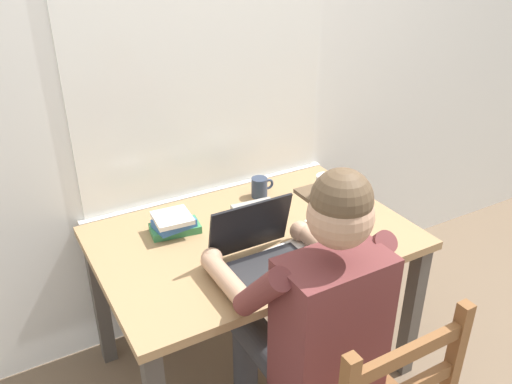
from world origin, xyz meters
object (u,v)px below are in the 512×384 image
laptop (261,253)px  desk (254,253)px  book_stack_main (174,224)px  landscape_photo_print (336,226)px  coffee_mug_white (326,185)px  book_stack_side (255,213)px  coffee_mug_dark (260,187)px  computer_mouse (325,244)px  seated_person (311,313)px

laptop → desk: bearing=67.9°
book_stack_main → landscape_photo_print: bearing=-25.3°
laptop → landscape_photo_print: laptop is taller
desk → coffee_mug_white: coffee_mug_white is taller
desk → book_stack_main: bearing=148.4°
laptop → book_stack_side: laptop is taller
coffee_mug_white → coffee_mug_dark: 0.30m
laptop → landscape_photo_print: (0.41, 0.09, -0.05)m
landscape_photo_print → computer_mouse: bearing=-153.8°
computer_mouse → book_stack_side: bearing=110.8°
seated_person → book_stack_side: seated_person is taller
coffee_mug_white → book_stack_main: 0.74m
desk → book_stack_side: 0.17m
computer_mouse → coffee_mug_white: coffee_mug_white is taller
desk → coffee_mug_white: size_ratio=10.04×
coffee_mug_dark → landscape_photo_print: 0.42m
seated_person → coffee_mug_white: (0.52, 0.64, 0.07)m
book_stack_side → book_stack_main: bearing=169.7°
landscape_photo_print → book_stack_main: bearing=143.7°
desk → seated_person: 0.50m
computer_mouse → seated_person: bearing=-132.9°
coffee_mug_white → coffee_mug_dark: coffee_mug_white is taller
coffee_mug_dark → book_stack_main: bearing=-167.2°
book_stack_main → coffee_mug_dark: bearing=12.8°
seated_person → landscape_photo_print: seated_person is taller
laptop → computer_mouse: (0.27, -0.02, -0.04)m
seated_person → coffee_mug_white: seated_person is taller
seated_person → laptop: bearing=94.2°
coffee_mug_white → book_stack_side: coffee_mug_white is taller
computer_mouse → landscape_photo_print: computer_mouse is taller
book_stack_side → seated_person: bearing=-102.1°
landscape_photo_print → desk: bearing=149.5°
seated_person → computer_mouse: 0.37m
laptop → coffee_mug_white: size_ratio=2.66×
computer_mouse → landscape_photo_print: size_ratio=0.77×
laptop → coffee_mug_dark: laptop is taller
book_stack_side → landscape_photo_print: (0.26, -0.22, -0.03)m
desk → book_stack_main: (-0.27, 0.17, 0.13)m
book_stack_side → computer_mouse: bearing=-69.2°
book_stack_side → landscape_photo_print: bearing=-40.6°
coffee_mug_dark → book_stack_side: 0.21m
seated_person → book_stack_main: bearing=107.9°
coffee_mug_white → book_stack_main: (-0.73, 0.02, -0.01)m
computer_mouse → coffee_mug_white: 0.45m
computer_mouse → book_stack_main: 0.61m
coffee_mug_white → book_stack_side: size_ratio=0.63×
coffee_mug_dark → book_stack_main: (-0.46, -0.10, -0.00)m
book_stack_side → landscape_photo_print: size_ratio=1.51×
seated_person → computer_mouse: seated_person is taller
laptop → coffee_mug_white: laptop is taller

